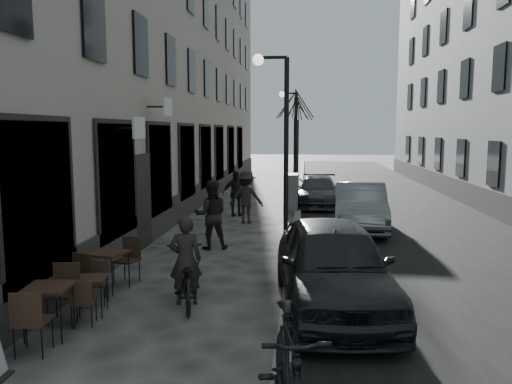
% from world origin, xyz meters
% --- Properties ---
extents(ground, '(120.00, 120.00, 0.00)m').
position_xyz_m(ground, '(0.00, 0.00, 0.00)').
color(ground, '#383633').
rests_on(ground, ground).
extents(road, '(7.30, 60.00, 0.00)m').
position_xyz_m(road, '(3.85, 16.00, 0.00)').
color(road, black).
rests_on(road, ground).
extents(kerb, '(0.25, 60.00, 0.12)m').
position_xyz_m(kerb, '(0.20, 16.00, 0.06)').
color(kerb, slate).
rests_on(kerb, ground).
extents(building_left, '(4.00, 35.00, 16.00)m').
position_xyz_m(building_left, '(-6.00, 16.50, 8.00)').
color(building_left, '#A49889').
rests_on(building_left, ground).
extents(streetlamp_near, '(0.90, 0.28, 5.09)m').
position_xyz_m(streetlamp_near, '(-0.17, 6.00, 3.16)').
color(streetlamp_near, black).
rests_on(streetlamp_near, ground).
extents(streetlamp_far, '(0.90, 0.28, 5.09)m').
position_xyz_m(streetlamp_far, '(-0.17, 18.00, 3.16)').
color(streetlamp_far, black).
rests_on(streetlamp_far, ground).
extents(tree_near, '(2.40, 2.40, 5.70)m').
position_xyz_m(tree_near, '(-0.10, 21.00, 4.66)').
color(tree_near, black).
rests_on(tree_near, ground).
extents(tree_far, '(2.40, 2.40, 5.70)m').
position_xyz_m(tree_far, '(-0.10, 27.00, 4.66)').
color(tree_far, black).
rests_on(tree_far, ground).
extents(bistro_set_a, '(0.75, 1.70, 0.98)m').
position_xyz_m(bistro_set_a, '(-3.50, 0.81, 0.50)').
color(bistro_set_a, black).
rests_on(bistro_set_a, ground).
extents(bistro_set_b, '(0.64, 1.40, 0.80)m').
position_xyz_m(bistro_set_b, '(-3.27, 1.79, 0.41)').
color(bistro_set_b, black).
rests_on(bistro_set_b, ground).
extents(bistro_set_c, '(0.85, 1.68, 0.96)m').
position_xyz_m(bistro_set_c, '(-3.45, 3.10, 0.49)').
color(bistro_set_c, black).
rests_on(bistro_set_c, ground).
extents(utility_cabinet, '(0.59, 1.02, 1.51)m').
position_xyz_m(utility_cabinet, '(-0.08, 13.39, 0.75)').
color(utility_cabinet, slate).
rests_on(utility_cabinet, ground).
extents(bicycle, '(1.19, 2.07, 1.03)m').
position_xyz_m(bicycle, '(-1.73, 2.51, 0.51)').
color(bicycle, black).
rests_on(bicycle, ground).
extents(cyclist_rider, '(0.70, 0.55, 1.68)m').
position_xyz_m(cyclist_rider, '(-1.73, 2.51, 0.84)').
color(cyclist_rider, black).
rests_on(cyclist_rider, ground).
extents(pedestrian_near, '(1.06, 0.90, 1.90)m').
position_xyz_m(pedestrian_near, '(-2.07, 6.87, 0.95)').
color(pedestrian_near, black).
rests_on(pedestrian_near, ground).
extents(pedestrian_mid, '(1.21, 0.73, 1.83)m').
position_xyz_m(pedestrian_mid, '(-1.57, 10.72, 0.91)').
color(pedestrian_mid, black).
rests_on(pedestrian_mid, ground).
extents(pedestrian_far, '(1.10, 0.76, 1.73)m').
position_xyz_m(pedestrian_far, '(-2.16, 12.22, 0.86)').
color(pedestrian_far, black).
rests_on(pedestrian_far, ground).
extents(car_near, '(2.39, 4.97, 1.64)m').
position_xyz_m(car_near, '(1.00, 2.55, 0.82)').
color(car_near, black).
rests_on(car_near, ground).
extents(car_mid, '(1.89, 4.69, 1.51)m').
position_xyz_m(car_mid, '(2.28, 10.09, 0.76)').
color(car_mid, gray).
rests_on(car_mid, ground).
extents(car_far, '(2.00, 4.41, 1.25)m').
position_xyz_m(car_far, '(1.00, 15.05, 0.63)').
color(car_far, '#36373F').
rests_on(car_far, ground).
extents(moped, '(1.02, 2.38, 1.38)m').
position_xyz_m(moped, '(0.35, -1.50, 0.69)').
color(moped, black).
rests_on(moped, ground).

